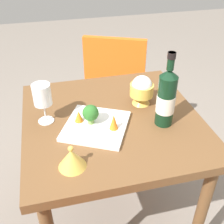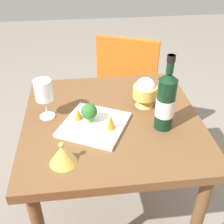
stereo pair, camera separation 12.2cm
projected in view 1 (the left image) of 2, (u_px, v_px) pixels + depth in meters
ground_plane at (112, 218)px, 1.65m from camera, size 8.00×8.00×0.00m
dining_table at (112, 135)px, 1.29m from camera, size 0.77×0.77×0.73m
chair_by_wall at (116, 79)px, 1.96m from camera, size 0.53×0.53×0.85m
wine_bottle at (166, 98)px, 1.13m from camera, size 0.08×0.08×0.32m
wine_glass at (42, 96)px, 1.14m from camera, size 0.08×0.08×0.18m
rice_bowl at (142, 90)px, 1.29m from camera, size 0.11×0.11×0.14m
rice_bowl_lid at (72, 158)px, 0.97m from camera, size 0.10×0.10×0.09m
serving_plate at (96, 126)px, 1.17m from camera, size 0.34×0.34×0.02m
broccoli_floret at (91, 113)px, 1.15m from camera, size 0.07×0.07×0.09m
carrot_garnish_left at (79, 116)px, 1.17m from camera, size 0.04×0.04×0.05m
carrot_garnish_right at (114, 122)px, 1.13m from camera, size 0.04×0.04×0.07m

